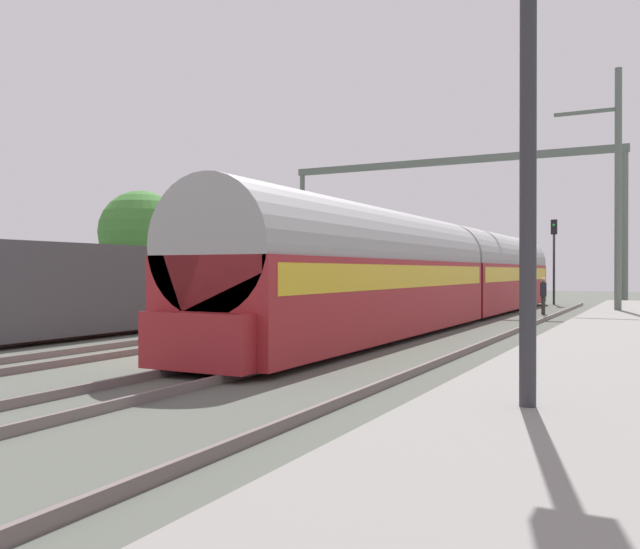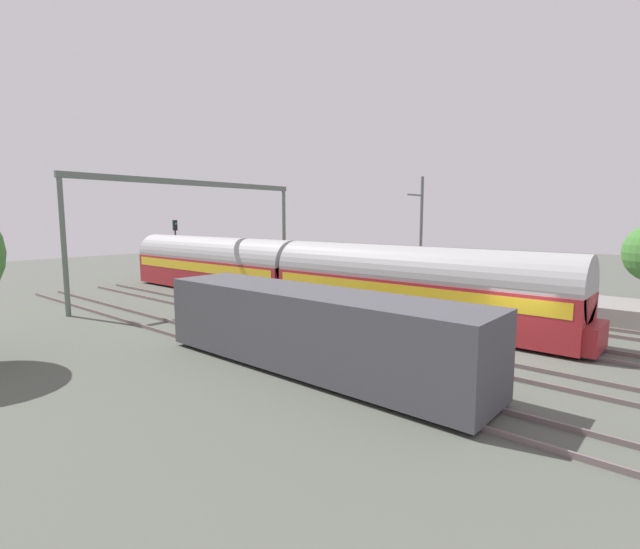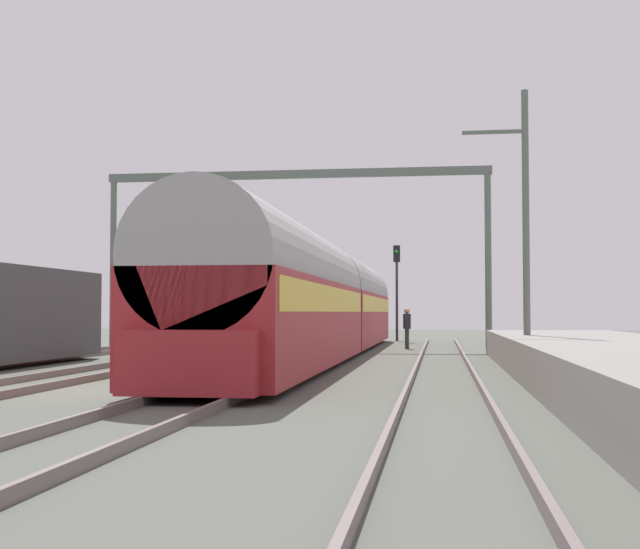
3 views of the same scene
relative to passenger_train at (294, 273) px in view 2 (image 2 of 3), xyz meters
The scene contains 12 objects.
ground 14.23m from the passenger_train, 98.72° to the right, with size 120.00×120.00×0.00m, color #52564D.
track_far_west 16.45m from the passenger_train, 121.53° to the right, with size 1.52×60.00×0.16m.
track_west 14.69m from the passenger_train, 107.06° to the right, with size 1.51×60.00×0.16m.
track_east 14.06m from the passenger_train, 90.00° to the right, with size 1.51×60.00×0.16m.
track_far_east 14.69m from the passenger_train, 72.94° to the right, with size 1.52×60.00×0.16m.
platform 14.50m from the passenger_train, 55.85° to the right, with size 4.40×28.00×0.90m.
passenger_train is the anchor object (origin of this frame).
freight_car 12.45m from the passenger_train, 133.40° to the right, with size 2.80×13.00×2.70m.
person_crossing 6.96m from the passenger_train, 65.88° to the left, with size 0.34×0.45×1.73m.
railway_signal_far 16.32m from the passenger_train, 83.23° to the left, with size 0.36×0.30×5.16m.
catenary_gantry 8.44m from the passenger_train, 106.68° to the left, with size 17.22×0.28×7.86m.
catenary_pole_east_mid 8.62m from the passenger_train, 37.41° to the right, with size 1.90×0.20×8.00m.
Camera 2 is at (-18.26, -5.62, 5.42)m, focal length 25.77 mm.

